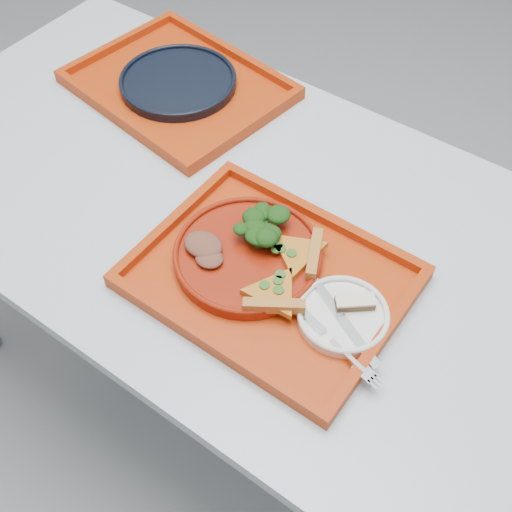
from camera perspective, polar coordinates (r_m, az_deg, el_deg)
name	(u,v)px	position (r m, az deg, el deg)	size (l,w,h in m)	color
ground	(253,394)	(1.84, -0.25, -12.14)	(10.00, 10.00, 0.00)	gray
table	(252,239)	(1.27, -0.35, 1.48)	(1.60, 0.80, 0.75)	silver
tray_main	(270,280)	(1.11, 1.26, -2.11)	(0.45, 0.35, 0.01)	#A92E08
tray_far	(179,88)	(1.50, -6.88, 14.62)	(0.45, 0.35, 0.01)	#A92E08
dinner_plate	(248,256)	(1.12, -0.73, -0.01)	(0.26, 0.26, 0.02)	maroon
side_plate	(343,317)	(1.06, 7.72, -5.36)	(0.15, 0.15, 0.01)	white
navy_plate	(178,83)	(1.50, -6.93, 15.05)	(0.26, 0.26, 0.02)	black
pizza_slice_a	(274,291)	(1.06, 1.65, -3.16)	(0.11, 0.10, 0.02)	gold
pizza_slice_b	(298,251)	(1.11, 3.72, 0.42)	(0.12, 0.10, 0.02)	gold
salad_heap	(254,221)	(1.13, -0.13, 3.10)	(0.10, 0.09, 0.05)	black
meat_portion	(203,245)	(1.12, -4.71, 1.01)	(0.07, 0.06, 0.02)	brown
dessert_bar	(355,302)	(1.06, 8.80, -4.09)	(0.07, 0.06, 0.02)	#4A2C18
knife	(345,322)	(1.04, 7.89, -5.80)	(0.18, 0.02, 0.01)	silver
fork	(331,339)	(1.03, 6.65, -7.31)	(0.18, 0.02, 0.01)	silver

